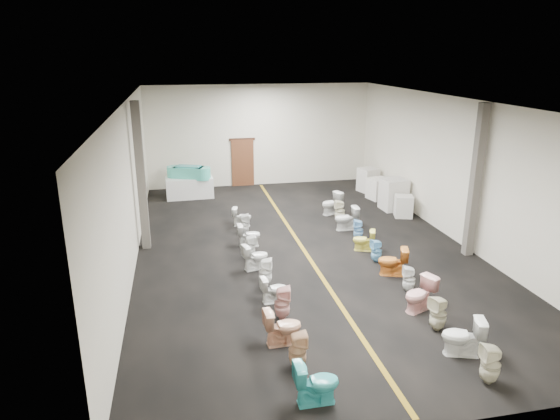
% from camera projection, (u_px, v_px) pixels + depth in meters
% --- Properties ---
extents(floor, '(16.00, 16.00, 0.00)m').
position_uv_depth(floor, '(302.00, 248.00, 15.55)').
color(floor, black).
rests_on(floor, ground).
extents(ceiling, '(16.00, 16.00, 0.00)m').
position_uv_depth(ceiling, '(304.00, 101.00, 14.19)').
color(ceiling, black).
rests_on(ceiling, ground).
extents(wall_back, '(10.00, 0.00, 10.00)m').
position_uv_depth(wall_back, '(260.00, 136.00, 22.34)').
color(wall_back, beige).
rests_on(wall_back, ground).
extents(wall_front, '(10.00, 0.00, 10.00)m').
position_uv_depth(wall_front, '(435.00, 304.00, 7.40)').
color(wall_front, beige).
rests_on(wall_front, ground).
extents(wall_left, '(0.00, 16.00, 16.00)m').
position_uv_depth(wall_left, '(130.00, 186.00, 13.91)').
color(wall_left, beige).
rests_on(wall_left, ground).
extents(wall_right, '(0.00, 16.00, 16.00)m').
position_uv_depth(wall_right, '(456.00, 170.00, 15.83)').
color(wall_right, beige).
rests_on(wall_right, ground).
extents(aisle_stripe, '(0.12, 15.60, 0.01)m').
position_uv_depth(aisle_stripe, '(302.00, 247.00, 15.55)').
color(aisle_stripe, '#886713').
rests_on(aisle_stripe, floor).
extents(back_door, '(1.00, 0.10, 2.10)m').
position_uv_depth(back_door, '(243.00, 163.00, 22.49)').
color(back_door, '#562D19').
rests_on(back_door, floor).
extents(door_frame, '(1.15, 0.08, 0.10)m').
position_uv_depth(door_frame, '(242.00, 139.00, 22.18)').
color(door_frame, '#331C11').
rests_on(door_frame, back_door).
extents(column_left, '(0.25, 0.25, 4.50)m').
position_uv_depth(column_left, '(141.00, 177.00, 14.89)').
color(column_left, '#59544C').
rests_on(column_left, floor).
extents(column_right, '(0.25, 0.25, 4.50)m').
position_uv_depth(column_right, '(476.00, 182.00, 14.38)').
color(column_right, '#59544C').
rests_on(column_right, floor).
extents(display_table, '(1.95, 1.03, 0.85)m').
position_uv_depth(display_table, '(190.00, 187.00, 20.83)').
color(display_table, silver).
rests_on(display_table, floor).
extents(bathtub, '(1.77, 1.10, 0.55)m').
position_uv_depth(bathtub, '(189.00, 172.00, 20.64)').
color(bathtub, '#40BAA4').
rests_on(bathtub, display_table).
extents(appliance_crate_a, '(0.78, 0.78, 0.80)m').
position_uv_depth(appliance_crate_a, '(403.00, 206.00, 18.36)').
color(appliance_crate_a, silver).
rests_on(appliance_crate_a, floor).
extents(appliance_crate_b, '(0.92, 0.92, 1.21)m').
position_uv_depth(appliance_crate_b, '(394.00, 194.00, 19.16)').
color(appliance_crate_b, beige).
rests_on(appliance_crate_b, floor).
extents(appliance_crate_c, '(0.92, 0.92, 0.87)m').
position_uv_depth(appliance_crate_c, '(379.00, 189.00, 20.58)').
color(appliance_crate_c, silver).
rests_on(appliance_crate_c, floor).
extents(appliance_crate_d, '(0.91, 0.91, 1.03)m').
position_uv_depth(appliance_crate_d, '(368.00, 180.00, 21.68)').
color(appliance_crate_d, silver).
rests_on(appliance_crate_d, floor).
extents(toilet_left_0, '(0.79, 0.45, 0.80)m').
position_uv_depth(toilet_left_0, '(316.00, 383.00, 8.56)').
color(toilet_left_0, '#35ACAD').
rests_on(toilet_left_0, floor).
extents(toilet_left_1, '(0.37, 0.36, 0.76)m').
position_uv_depth(toilet_left_1, '(298.00, 351.00, 9.52)').
color(toilet_left_1, tan).
rests_on(toilet_left_1, floor).
extents(toilet_left_2, '(0.81, 0.49, 0.80)m').
position_uv_depth(toilet_left_2, '(283.00, 327.00, 10.31)').
color(toilet_left_2, '#E8AC8A').
rests_on(toilet_left_2, floor).
extents(toilet_left_3, '(0.42, 0.41, 0.80)m').
position_uv_depth(toilet_left_3, '(282.00, 303.00, 11.28)').
color(toilet_left_3, '#DEA39D').
rests_on(toilet_left_3, floor).
extents(toilet_left_4, '(0.69, 0.44, 0.67)m').
position_uv_depth(toilet_left_4, '(274.00, 289.00, 12.08)').
color(toilet_left_4, white).
rests_on(toilet_left_4, floor).
extents(toilet_left_5, '(0.42, 0.41, 0.75)m').
position_uv_depth(toilet_left_5, '(265.00, 272.00, 12.94)').
color(toilet_left_5, white).
rests_on(toilet_left_5, floor).
extents(toilet_left_6, '(0.81, 0.58, 0.74)m').
position_uv_depth(toilet_left_6, '(255.00, 257.00, 13.92)').
color(toilet_left_6, white).
rests_on(toilet_left_6, floor).
extents(toilet_left_7, '(0.36, 0.35, 0.70)m').
position_uv_depth(toilet_left_7, '(250.00, 247.00, 14.65)').
color(toilet_left_7, white).
rests_on(toilet_left_7, floor).
extents(toilet_left_8, '(0.72, 0.42, 0.73)m').
position_uv_depth(toilet_left_8, '(249.00, 235.00, 15.56)').
color(toilet_left_8, silver).
rests_on(toilet_left_8, floor).
extents(toilet_left_9, '(0.33, 0.32, 0.72)m').
position_uv_depth(toilet_left_9, '(244.00, 225.00, 16.54)').
color(toilet_left_9, silver).
rests_on(toilet_left_9, floor).
extents(toilet_left_10, '(0.73, 0.54, 0.66)m').
position_uv_depth(toilet_left_10, '(242.00, 217.00, 17.40)').
color(toilet_left_10, white).
rests_on(toilet_left_10, floor).
extents(toilet_right_0, '(0.40, 0.39, 0.79)m').
position_uv_depth(toilet_right_0, '(490.00, 364.00, 9.08)').
color(toilet_right_0, beige).
rests_on(toilet_right_0, floor).
extents(toilet_right_1, '(0.91, 0.69, 0.82)m').
position_uv_depth(toilet_right_1, '(463.00, 337.00, 9.93)').
color(toilet_right_1, white).
rests_on(toilet_right_1, floor).
extents(toilet_right_2, '(0.45, 0.45, 0.80)m').
position_uv_depth(toilet_right_2, '(438.00, 314.00, 10.83)').
color(toilet_right_2, beige).
rests_on(toilet_right_2, floor).
extents(toilet_right_3, '(0.92, 0.74, 0.83)m').
position_uv_depth(toilet_right_3, '(420.00, 294.00, 11.65)').
color(toilet_right_3, '#FAB8B3').
rests_on(toilet_right_3, floor).
extents(toilet_right_4, '(0.38, 0.38, 0.69)m').
position_uv_depth(toilet_right_4, '(409.00, 279.00, 12.60)').
color(toilet_right_4, white).
rests_on(toilet_right_4, floor).
extents(toilet_right_5, '(0.88, 0.67, 0.80)m').
position_uv_depth(toilet_right_5, '(393.00, 261.00, 13.52)').
color(toilet_right_5, orange).
rests_on(toilet_right_5, floor).
extents(toilet_right_6, '(0.34, 0.33, 0.68)m').
position_uv_depth(toilet_right_6, '(376.00, 251.00, 14.40)').
color(toilet_right_6, '#7FC8F1').
rests_on(toilet_right_6, floor).
extents(toilet_right_7, '(0.76, 0.60, 0.68)m').
position_uv_depth(toilet_right_7, '(364.00, 240.00, 15.23)').
color(toilet_right_7, '#F5EA5C').
rests_on(toilet_right_7, floor).
extents(toilet_right_8, '(0.39, 0.38, 0.69)m').
position_uv_depth(toilet_right_8, '(358.00, 230.00, 16.09)').
color(toilet_right_8, '#83BEEF').
rests_on(toilet_right_8, floor).
extents(toilet_right_9, '(0.81, 0.48, 0.82)m').
position_uv_depth(toilet_right_9, '(346.00, 218.00, 17.00)').
color(toilet_right_9, silver).
rests_on(toilet_right_9, floor).
extents(toilet_right_10, '(0.40, 0.40, 0.79)m').
position_uv_depth(toilet_right_10, '(340.00, 211.00, 17.84)').
color(toilet_right_10, '#EBE5C4').
rests_on(toilet_right_10, floor).
extents(toilet_right_11, '(0.93, 0.74, 0.83)m').
position_uv_depth(toilet_right_11, '(332.00, 203.00, 18.66)').
color(toilet_right_11, silver).
rests_on(toilet_right_11, floor).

